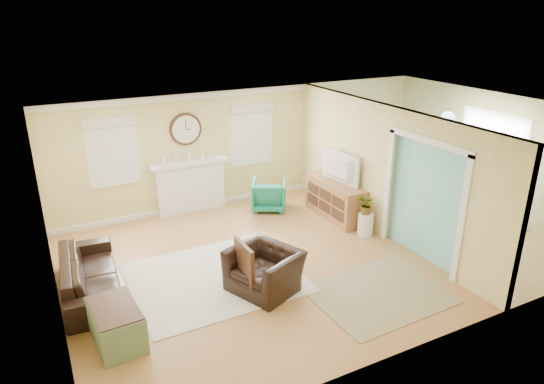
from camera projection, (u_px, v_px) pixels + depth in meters
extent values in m
plane|color=#A47845|center=(317.00, 249.00, 9.17)|extent=(9.00, 9.00, 0.00)
cube|color=tan|center=(249.00, 145.00, 11.19)|extent=(9.00, 0.02, 2.60)
cube|color=tan|center=(445.00, 256.00, 6.22)|extent=(9.00, 0.02, 2.60)
cube|color=tan|center=(47.00, 236.00, 6.78)|extent=(0.02, 6.00, 2.60)
cube|color=tan|center=(492.00, 152.00, 10.63)|extent=(0.02, 6.00, 2.60)
cube|color=white|center=(322.00, 113.00, 8.24)|extent=(9.00, 6.00, 0.02)
cube|color=tan|center=(343.00, 154.00, 10.51)|extent=(0.12, 3.20, 2.60)
cube|color=tan|center=(493.00, 220.00, 7.28)|extent=(0.12, 1.00, 2.60)
cube|color=tan|center=(434.00, 129.00, 8.04)|extent=(0.12, 1.80, 0.40)
cube|color=white|center=(388.00, 186.00, 9.23)|extent=(0.04, 0.12, 2.20)
cube|color=white|center=(462.00, 221.00, 7.73)|extent=(0.04, 0.12, 2.20)
cube|color=white|center=(429.00, 141.00, 8.08)|extent=(0.04, 1.92, 0.12)
cube|color=#6DC2BC|center=(388.00, 172.00, 9.38)|extent=(0.02, 6.00, 2.60)
cube|color=white|center=(191.00, 187.00, 10.72)|extent=(1.50, 0.24, 1.10)
cube|color=white|center=(189.00, 163.00, 10.49)|extent=(1.70, 0.30, 0.08)
cube|color=black|center=(189.00, 188.00, 10.82)|extent=(0.85, 0.02, 0.75)
cube|color=gold|center=(191.00, 193.00, 10.76)|extent=(0.85, 0.02, 0.62)
cylinder|color=#4D2E18|center=(186.00, 129.00, 10.33)|extent=(0.70, 0.06, 0.70)
cylinder|color=silver|center=(186.00, 129.00, 10.30)|extent=(0.60, 0.01, 0.60)
cube|color=black|center=(186.00, 125.00, 10.26)|extent=(0.02, 0.01, 0.20)
cube|color=black|center=(189.00, 129.00, 10.32)|extent=(0.12, 0.01, 0.02)
cube|color=white|center=(112.00, 152.00, 9.78)|extent=(0.90, 0.03, 1.30)
cube|color=white|center=(113.00, 152.00, 9.76)|extent=(1.00, 0.04, 1.40)
cube|color=beige|center=(109.00, 122.00, 9.50)|extent=(1.05, 0.10, 0.18)
cube|color=white|center=(251.00, 134.00, 11.11)|extent=(0.90, 0.03, 1.30)
cube|color=white|center=(252.00, 135.00, 11.08)|extent=(1.00, 0.04, 1.40)
cube|color=beige|center=(252.00, 108.00, 10.83)|extent=(1.05, 0.10, 0.18)
cube|color=white|center=(490.00, 161.00, 10.69)|extent=(0.03, 1.60, 2.10)
cube|color=white|center=(489.00, 161.00, 10.68)|extent=(0.03, 1.70, 2.20)
cylinder|color=gold|center=(449.00, 106.00, 9.58)|extent=(0.02, 0.02, 0.30)
sphere|color=white|center=(448.00, 119.00, 9.67)|extent=(0.30, 0.30, 0.30)
cube|color=beige|center=(215.00, 278.00, 8.20)|extent=(2.77, 2.41, 0.01)
cube|color=tan|center=(377.00, 293.00, 7.75)|extent=(2.13, 1.76, 0.01)
cube|color=slate|center=(432.00, 214.00, 10.69)|extent=(2.47, 3.09, 0.01)
imported|color=black|center=(90.00, 275.00, 7.70)|extent=(0.99, 2.21, 0.63)
imported|color=black|center=(264.00, 270.00, 7.77)|extent=(1.26, 1.34, 0.69)
imported|color=#196B56|center=(269.00, 195.00, 10.87)|extent=(1.01, 1.01, 0.68)
cube|color=slate|center=(116.00, 325.00, 6.56)|extent=(0.65, 1.00, 0.53)
cube|color=#4D2E18|center=(114.00, 308.00, 6.46)|extent=(0.62, 0.95, 0.02)
cube|color=#956A46|center=(335.00, 199.00, 10.46)|extent=(0.54, 1.61, 0.80)
cube|color=#4D2E18|center=(338.00, 203.00, 9.89)|extent=(0.01, 0.43, 0.22)
cube|color=#4D2E18|center=(337.00, 215.00, 9.99)|extent=(0.01, 0.43, 0.22)
cube|color=#4D2E18|center=(325.00, 195.00, 10.29)|extent=(0.01, 0.43, 0.22)
cube|color=#4D2E18|center=(325.00, 207.00, 10.39)|extent=(0.01, 0.43, 0.22)
cube|color=#4D2E18|center=(313.00, 188.00, 10.69)|extent=(0.01, 0.43, 0.22)
cube|color=#4D2E18|center=(313.00, 199.00, 10.79)|extent=(0.01, 0.43, 0.22)
imported|color=black|center=(336.00, 168.00, 10.19)|extent=(0.26, 1.13, 0.65)
cylinder|color=white|center=(366.00, 225.00, 9.67)|extent=(0.31, 0.31, 0.45)
imported|color=#337F33|center=(367.00, 205.00, 9.52)|extent=(0.34, 0.38, 0.39)
imported|color=#4D2E18|center=(434.00, 200.00, 10.57)|extent=(1.38, 2.08, 0.68)
cube|color=slate|center=(398.00, 179.00, 11.50)|extent=(0.55, 0.55, 0.05)
cube|color=slate|center=(399.00, 168.00, 11.41)|extent=(0.43, 0.18, 0.52)
cylinder|color=black|center=(394.00, 185.00, 11.83)|extent=(0.03, 0.03, 0.44)
cylinder|color=black|center=(407.00, 189.00, 11.59)|extent=(0.03, 0.03, 0.44)
cylinder|color=black|center=(386.00, 189.00, 11.59)|extent=(0.03, 0.03, 0.44)
cylinder|color=black|center=(399.00, 192.00, 11.36)|extent=(0.03, 0.03, 0.44)
cube|color=slate|center=(479.00, 212.00, 9.65)|extent=(0.50, 0.50, 0.05)
cube|color=slate|center=(481.00, 200.00, 9.56)|extent=(0.43, 0.13, 0.51)
cylinder|color=black|center=(475.00, 228.00, 9.54)|extent=(0.03, 0.03, 0.43)
cylinder|color=black|center=(464.00, 221.00, 9.85)|extent=(0.03, 0.03, 0.43)
cylinder|color=black|center=(490.00, 226.00, 9.63)|extent=(0.03, 0.03, 0.43)
cylinder|color=black|center=(478.00, 219.00, 9.95)|extent=(0.03, 0.03, 0.43)
cube|color=white|center=(407.00, 202.00, 10.26)|extent=(0.48, 0.48, 0.05)
cube|color=white|center=(408.00, 192.00, 10.17)|extent=(0.15, 0.39, 0.47)
cylinder|color=black|center=(396.00, 210.00, 10.45)|extent=(0.03, 0.03, 0.39)
cylinder|color=black|center=(409.00, 208.00, 10.52)|extent=(0.03, 0.03, 0.39)
cylinder|color=black|center=(403.00, 216.00, 10.16)|extent=(0.03, 0.03, 0.39)
cylinder|color=black|center=(417.00, 214.00, 10.23)|extent=(0.03, 0.03, 0.39)
cube|color=slate|center=(462.00, 192.00, 10.78)|extent=(0.49, 0.49, 0.05)
cube|color=slate|center=(463.00, 182.00, 10.69)|extent=(0.15, 0.40, 0.48)
cylinder|color=black|center=(471.00, 202.00, 10.85)|extent=(0.03, 0.03, 0.40)
cylinder|color=black|center=(464.00, 206.00, 10.65)|extent=(0.03, 0.03, 0.40)
cylinder|color=black|center=(457.00, 198.00, 11.08)|extent=(0.03, 0.03, 0.40)
cylinder|color=black|center=(450.00, 202.00, 10.87)|extent=(0.03, 0.03, 0.40)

